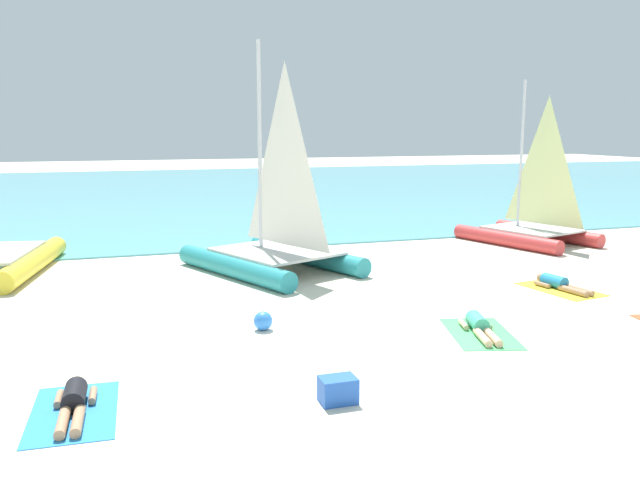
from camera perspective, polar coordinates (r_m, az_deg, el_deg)
The scene contains 12 objects.
ground_plane at distance 20.26m, azimuth -4.72°, elevation -0.87°, with size 120.00×120.00×0.00m, color beige.
ocean_water at distance 39.99m, azimuth -11.38°, elevation 4.27°, with size 120.00×40.00×0.05m, color #5BB2C1.
sailboat_teal at distance 17.05m, azimuth -4.03°, elevation 0.16°, with size 4.48×5.35×5.96m.
sailboat_red at distance 22.29m, azimuth 17.96°, elevation 1.70°, with size 3.63×4.60×5.26m.
towel_leftmost at distance 9.53m, azimuth -20.72°, elevation -13.90°, with size 1.10×1.90×0.01m, color #338CD8.
sunbather_leftmost at distance 9.54m, azimuth -20.73°, elevation -13.05°, with size 0.56×1.56×0.30m.
towel_center_left at distance 12.44m, azimuth 13.84°, elevation -7.94°, with size 1.10×1.90×0.01m, color #4CB266.
sunbather_center_left at distance 12.46m, azimuth 13.77°, elevation -7.30°, with size 0.80×1.55×0.30m.
towel_center_right at distance 16.28m, azimuth 20.28°, elevation -4.07°, with size 1.10×1.90×0.01m, color yellow.
sunbather_center_right at distance 16.29m, azimuth 20.13°, elevation -3.59°, with size 0.65×1.57×0.30m.
beach_ball at distance 12.29m, azimuth -5.00°, elevation -7.06°, with size 0.36×0.36×0.36m, color #337FE5.
cooler_box at distance 9.18m, azimuth 1.58°, elevation -12.97°, with size 0.50×0.36×0.36m, color blue.
Camera 1 is at (-4.51, -9.40, 3.73)m, focal length 36.59 mm.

